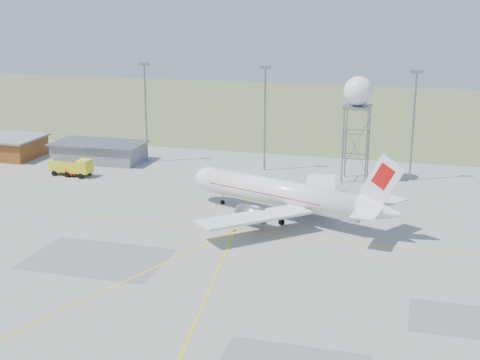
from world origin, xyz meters
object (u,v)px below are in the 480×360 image
(fire_truck, at_px, (72,168))
(airliner_main, at_px, (284,194))
(baggage_tug, at_px, (71,174))
(radar_tower, at_px, (357,123))

(fire_truck, bearing_deg, airliner_main, -12.13)
(fire_truck, bearing_deg, baggage_tug, -84.82)
(fire_truck, relative_size, baggage_tug, 3.94)
(radar_tower, distance_m, fire_truck, 54.47)
(radar_tower, height_order, baggage_tug, radar_tower)
(radar_tower, relative_size, baggage_tug, 8.96)
(radar_tower, bearing_deg, baggage_tug, -166.96)
(airliner_main, relative_size, radar_tower, 1.83)
(radar_tower, xyz_separation_m, baggage_tug, (-52.44, -12.14, -10.30))
(airliner_main, bearing_deg, baggage_tug, 3.99)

